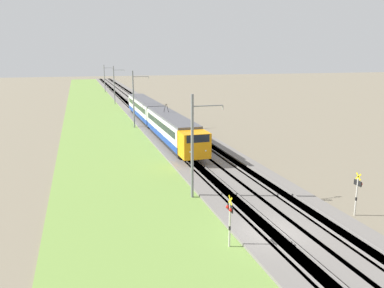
% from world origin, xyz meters
% --- Properties ---
extents(ground_plane, '(400.00, 400.00, 0.00)m').
position_xyz_m(ground_plane, '(0.00, 0.00, 0.00)').
color(ground_plane, '#7A705B').
extents(ballast_main, '(240.00, 4.40, 0.30)m').
position_xyz_m(ballast_main, '(50.00, 0.00, 0.15)').
color(ballast_main, slate).
rests_on(ballast_main, ground).
extents(ballast_adjacent, '(240.00, 4.40, 0.30)m').
position_xyz_m(ballast_adjacent, '(50.00, -4.06, 0.15)').
color(ballast_adjacent, slate).
rests_on(ballast_adjacent, ground).
extents(track_main, '(240.00, 1.57, 0.45)m').
position_xyz_m(track_main, '(50.00, 0.00, 0.16)').
color(track_main, '#4C4238').
rests_on(track_main, ground).
extents(track_adjacent, '(240.00, 1.57, 0.45)m').
position_xyz_m(track_adjacent, '(50.00, -4.06, 0.16)').
color(track_adjacent, '#4C4238').
rests_on(track_adjacent, ground).
extents(grass_verge, '(240.00, 13.69, 0.12)m').
position_xyz_m(grass_verge, '(50.00, 6.48, 0.06)').
color(grass_verge, olive).
rests_on(grass_verge, ground).
extents(passenger_train, '(39.26, 2.89, 4.84)m').
position_xyz_m(passenger_train, '(34.46, 0.00, 2.25)').
color(passenger_train, orange).
rests_on(passenger_train, ground).
extents(crossing_signal_near, '(0.70, 0.23, 3.18)m').
position_xyz_m(crossing_signal_near, '(-0.53, 2.96, 1.93)').
color(crossing_signal_near, beige).
rests_on(crossing_signal_near, ground).
extents(crossing_signal_far, '(0.70, 0.23, 3.06)m').
position_xyz_m(crossing_signal_far, '(1.22, -7.14, 1.85)').
color(crossing_signal_far, beige).
rests_on(crossing_signal_far, ground).
extents(catenary_mast_near, '(0.22, 2.56, 8.06)m').
position_xyz_m(catenary_mast_near, '(7.48, 2.66, 4.17)').
color(catenary_mast_near, slate).
rests_on(catenary_mast_near, ground).
extents(catenary_mast_mid, '(0.22, 2.56, 8.70)m').
position_xyz_m(catenary_mast_mid, '(38.02, 2.67, 4.49)').
color(catenary_mast_mid, slate).
rests_on(catenary_mast_mid, ground).
extents(catenary_mast_far, '(0.22, 2.56, 8.68)m').
position_xyz_m(catenary_mast_far, '(68.56, 2.67, 4.48)').
color(catenary_mast_far, slate).
rests_on(catenary_mast_far, ground).
extents(catenary_mast_distant, '(0.22, 2.56, 8.33)m').
position_xyz_m(catenary_mast_distant, '(99.10, 2.67, 4.30)').
color(catenary_mast_distant, slate).
rests_on(catenary_mast_distant, ground).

